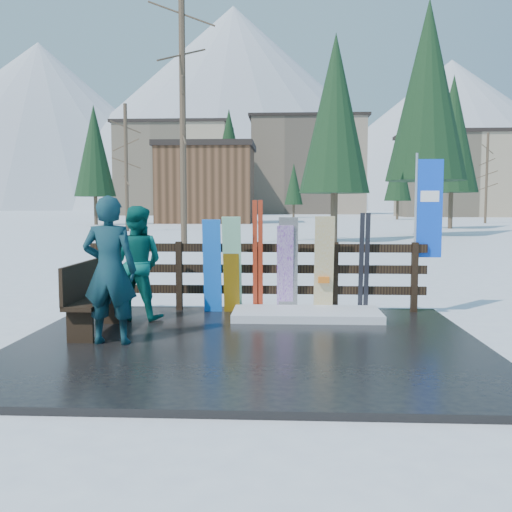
# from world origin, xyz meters

# --- Properties ---
(ground) EXTENTS (700.00, 700.00, 0.00)m
(ground) POSITION_xyz_m (0.00, 0.00, 0.00)
(ground) COLOR white
(ground) RESTS_ON ground
(deck) EXTENTS (6.00, 5.00, 0.08)m
(deck) POSITION_xyz_m (0.00, 0.00, 0.04)
(deck) COLOR black
(deck) RESTS_ON ground
(fence) EXTENTS (5.60, 0.10, 1.15)m
(fence) POSITION_xyz_m (0.00, 2.20, 0.74)
(fence) COLOR black
(fence) RESTS_ON deck
(snow_patch) EXTENTS (2.29, 1.00, 0.12)m
(snow_patch) POSITION_xyz_m (0.81, 1.60, 0.14)
(snow_patch) COLOR white
(snow_patch) RESTS_ON deck
(bench) EXTENTS (0.41, 1.50, 0.97)m
(bench) POSITION_xyz_m (-2.21, 0.43, 0.60)
(bench) COLOR black
(bench) RESTS_ON deck
(snowboard_0) EXTENTS (0.29, 0.22, 1.53)m
(snowboard_0) POSITION_xyz_m (-0.71, 1.98, 0.84)
(snowboard_0) COLOR blue
(snowboard_0) RESTS_ON deck
(snowboard_1) EXTENTS (0.30, 0.38, 1.57)m
(snowboard_1) POSITION_xyz_m (-0.39, 1.98, 0.87)
(snowboard_1) COLOR white
(snowboard_1) RESTS_ON deck
(snowboard_2) EXTENTS (0.26, 0.22, 1.36)m
(snowboard_2) POSITION_xyz_m (-0.40, 1.98, 0.76)
(snowboard_2) COLOR #CF8D00
(snowboard_2) RESTS_ON deck
(snowboard_3) EXTENTS (0.26, 0.36, 1.43)m
(snowboard_3) POSITION_xyz_m (0.47, 1.98, 0.80)
(snowboard_3) COLOR silver
(snowboard_3) RESTS_ON deck
(snowboard_4) EXTENTS (0.31, 0.35, 1.57)m
(snowboard_4) POSITION_xyz_m (0.52, 1.98, 0.86)
(snowboard_4) COLOR black
(snowboard_4) RESTS_ON deck
(snowboard_5) EXTENTS (0.31, 0.33, 1.58)m
(snowboard_5) POSITION_xyz_m (1.10, 1.98, 0.87)
(snowboard_5) COLOR silver
(snowboard_5) RESTS_ON deck
(ski_pair_a) EXTENTS (0.16, 0.19, 1.84)m
(ski_pair_a) POSITION_xyz_m (0.03, 2.05, 1.00)
(ski_pair_a) COLOR #A62B14
(ski_pair_a) RESTS_ON deck
(ski_pair_b) EXTENTS (0.17, 0.18, 1.64)m
(ski_pair_b) POSITION_xyz_m (1.75, 2.05, 0.90)
(ski_pair_b) COLOR black
(ski_pair_b) RESTS_ON deck
(rental_flag) EXTENTS (0.45, 0.04, 2.60)m
(rental_flag) POSITION_xyz_m (2.77, 2.25, 1.69)
(rental_flag) COLOR silver
(rental_flag) RESTS_ON deck
(person_front) EXTENTS (0.68, 0.45, 1.87)m
(person_front) POSITION_xyz_m (-1.74, -0.18, 1.02)
(person_front) COLOR #13463F
(person_front) RESTS_ON deck
(person_back) EXTENTS (0.94, 0.78, 1.74)m
(person_back) POSITION_xyz_m (-1.81, 1.38, 0.95)
(person_back) COLOR #0A6055
(person_back) RESTS_ON deck
(resort_buildings) EXTENTS (73.00, 87.60, 22.60)m
(resort_buildings) POSITION_xyz_m (1.03, 115.41, 9.81)
(resort_buildings) COLOR tan
(resort_buildings) RESTS_ON ground
(trees) EXTENTS (42.14, 68.63, 13.43)m
(trees) POSITION_xyz_m (2.95, 46.33, 5.84)
(trees) COLOR #382B1E
(trees) RESTS_ON ground
(mountains) EXTENTS (520.00, 260.00, 120.00)m
(mountains) POSITION_xyz_m (-10.50, 328.41, 50.20)
(mountains) COLOR white
(mountains) RESTS_ON ground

